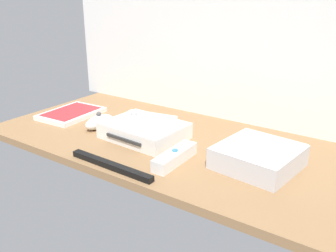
# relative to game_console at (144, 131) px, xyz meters

# --- Properties ---
(ground_plane) EXTENTS (1.00, 0.48, 0.02)m
(ground_plane) POSITION_rel_game_console_xyz_m (0.06, 0.03, -0.03)
(ground_plane) COLOR #936D47
(ground_plane) RESTS_ON ground
(back_wall) EXTENTS (1.10, 0.01, 0.64)m
(back_wall) POSITION_rel_game_console_xyz_m (0.06, 0.27, 0.30)
(back_wall) COLOR white
(back_wall) RESTS_ON ground
(game_console) EXTENTS (0.22, 0.17, 0.04)m
(game_console) POSITION_rel_game_console_xyz_m (0.00, 0.00, 0.00)
(game_console) COLOR white
(game_console) RESTS_ON ground_plane
(mini_computer) EXTENTS (0.19, 0.19, 0.05)m
(mini_computer) POSITION_rel_game_console_xyz_m (0.32, 0.01, 0.00)
(mini_computer) COLOR silver
(mini_computer) RESTS_ON ground_plane
(game_case) EXTENTS (0.15, 0.20, 0.02)m
(game_case) POSITION_rel_game_console_xyz_m (-0.31, 0.01, -0.01)
(game_case) COLOR white
(game_case) RESTS_ON ground_plane
(remote_wand) EXTENTS (0.04, 0.15, 0.03)m
(remote_wand) POSITION_rel_game_console_xyz_m (0.16, -0.08, -0.01)
(remote_wand) COLOR white
(remote_wand) RESTS_ON ground_plane
(remote_nunchuk) EXTENTS (0.05, 0.10, 0.05)m
(remote_nunchuk) POSITION_rel_game_console_xyz_m (-0.16, -0.02, -0.00)
(remote_nunchuk) COLOR white
(remote_nunchuk) RESTS_ON ground_plane
(remote_classic_pad) EXTENTS (0.16, 0.10, 0.02)m
(remote_classic_pad) POSITION_rel_game_console_xyz_m (0.01, -0.00, 0.03)
(remote_classic_pad) COLOR white
(remote_classic_pad) RESTS_ON game_console
(sensor_bar) EXTENTS (0.24, 0.02, 0.01)m
(sensor_bar) POSITION_rel_game_console_xyz_m (0.05, -0.19, -0.01)
(sensor_bar) COLOR black
(sensor_bar) RESTS_ON ground_plane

